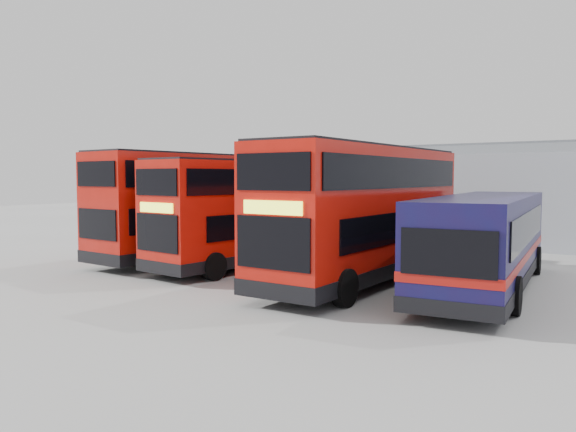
{
  "coord_description": "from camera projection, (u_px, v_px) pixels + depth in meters",
  "views": [
    {
      "loc": [
        12.06,
        -15.86,
        3.78
      ],
      "look_at": [
        -1.59,
        3.88,
        2.1
      ],
      "focal_mm": 35.0,
      "sensor_mm": 36.0,
      "label": 1
    }
  ],
  "objects": [
    {
      "name": "double_decker_left",
      "position": [
        203.0,
        206.0,
        26.22
      ],
      "size": [
        3.24,
        11.53,
        4.83
      ],
      "rotation": [
        0.0,
        0.0,
        3.1
      ],
      "color": "red",
      "rests_on": "ground"
    },
    {
      "name": "single_decker_blue",
      "position": [
        486.0,
        243.0,
        18.65
      ],
      "size": [
        3.99,
        11.84,
        3.15
      ],
      "rotation": [
        0.0,
        0.0,
        3.26
      ],
      "color": "#0E0F3F",
      "rests_on": "ground"
    },
    {
      "name": "double_decker_right",
      "position": [
        365.0,
        215.0,
        20.12
      ],
      "size": [
        3.05,
        11.56,
        4.87
      ],
      "rotation": [
        0.0,
        0.0,
        0.01
      ],
      "color": "red",
      "rests_on": "ground"
    },
    {
      "name": "double_decker_centre",
      "position": [
        256.0,
        213.0,
        23.89
      ],
      "size": [
        3.32,
        10.7,
        4.46
      ],
      "rotation": [
        0.0,
        0.0,
        -0.07
      ],
      "color": "red",
      "rests_on": "ground"
    },
    {
      "name": "panel_van",
      "position": [
        178.0,
        211.0,
        39.48
      ],
      "size": [
        4.06,
        5.94,
        2.42
      ],
      "rotation": [
        0.0,
        0.0,
        -0.37
      ],
      "color": "white",
      "rests_on": "ground"
    },
    {
      "name": "ground_plane",
      "position": [
        263.0,
        282.0,
        20.12
      ],
      "size": [
        120.0,
        120.0,
        0.0
      ],
      "primitive_type": "plane",
      "color": "#9B9B96",
      "rests_on": "ground"
    },
    {
      "name": "office_block",
      "position": [
        259.0,
        193.0,
        42.64
      ],
      "size": [
        12.3,
        8.32,
        5.12
      ],
      "color": "navy",
      "rests_on": "ground"
    }
  ]
}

